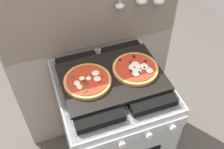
{
  "coord_description": "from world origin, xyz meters",
  "views": [
    {
      "loc": [
        -0.32,
        -0.9,
        1.91
      ],
      "look_at": [
        0.0,
        0.0,
        0.93
      ],
      "focal_mm": 42.07,
      "sensor_mm": 36.0,
      "label": 1
    }
  ],
  "objects_px": {
    "stove": "(112,125)",
    "pizza_left": "(88,81)",
    "baking_tray": "(112,77)",
    "pizza_right": "(136,68)"
  },
  "relations": [
    {
      "from": "pizza_left",
      "to": "pizza_right",
      "type": "xyz_separation_m",
      "value": [
        0.27,
        -0.0,
        0.0
      ]
    },
    {
      "from": "baking_tray",
      "to": "pizza_left",
      "type": "distance_m",
      "value": 0.14
    },
    {
      "from": "stove",
      "to": "baking_tray",
      "type": "height_order",
      "value": "baking_tray"
    },
    {
      "from": "stove",
      "to": "pizza_right",
      "type": "distance_m",
      "value": 0.5
    },
    {
      "from": "baking_tray",
      "to": "pizza_left",
      "type": "relative_size",
      "value": 2.2
    },
    {
      "from": "pizza_left",
      "to": "baking_tray",
      "type": "bearing_deg",
      "value": 0.49
    },
    {
      "from": "baking_tray",
      "to": "pizza_right",
      "type": "relative_size",
      "value": 2.2
    },
    {
      "from": "stove",
      "to": "pizza_left",
      "type": "distance_m",
      "value": 0.5
    },
    {
      "from": "baking_tray",
      "to": "pizza_right",
      "type": "distance_m",
      "value": 0.14
    },
    {
      "from": "baking_tray",
      "to": "pizza_left",
      "type": "xyz_separation_m",
      "value": [
        -0.13,
        -0.0,
        0.02
      ]
    }
  ]
}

